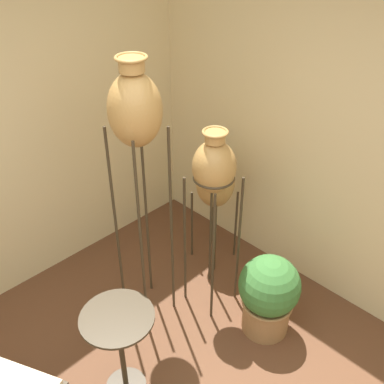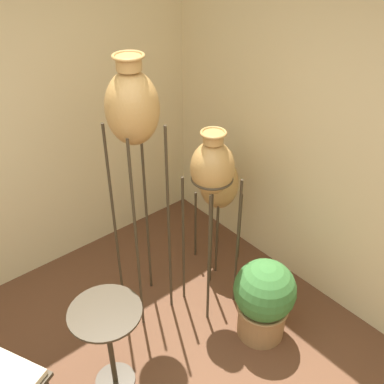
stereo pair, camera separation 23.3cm
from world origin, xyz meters
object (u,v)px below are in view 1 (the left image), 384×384
object	(u,v)px
vase_stand_short	(215,183)
potted_plant	(268,294)
vase_stand_tall	(135,115)
vase_stand_medium	(214,170)
side_table	(120,338)

from	to	relation	value
vase_stand_short	potted_plant	size ratio (longest dim) A/B	1.62
vase_stand_tall	potted_plant	bearing A→B (deg)	-58.14
vase_stand_tall	vase_stand_short	bearing A→B (deg)	4.16
vase_stand_medium	vase_stand_short	xyz separation A→B (m)	(0.40, 0.34, -0.44)
vase_stand_medium	vase_stand_short	distance (m)	0.68
vase_stand_short	side_table	size ratio (longest dim) A/B	1.55
vase_stand_short	side_table	world-z (taller)	vase_stand_short
vase_stand_medium	side_table	xyz separation A→B (m)	(-1.00, -0.15, -0.72)
vase_stand_tall	vase_stand_medium	world-z (taller)	vase_stand_tall
vase_stand_medium	side_table	bearing A→B (deg)	-171.28
vase_stand_medium	vase_stand_short	bearing A→B (deg)	40.14
vase_stand_medium	vase_stand_short	world-z (taller)	vase_stand_medium
vase_stand_short	vase_stand_tall	bearing A→B (deg)	-175.84
vase_stand_medium	potted_plant	world-z (taller)	vase_stand_medium
vase_stand_medium	potted_plant	bearing A→B (deg)	-82.39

